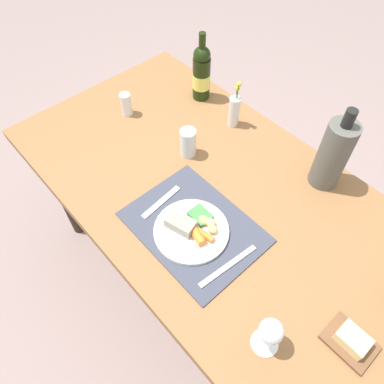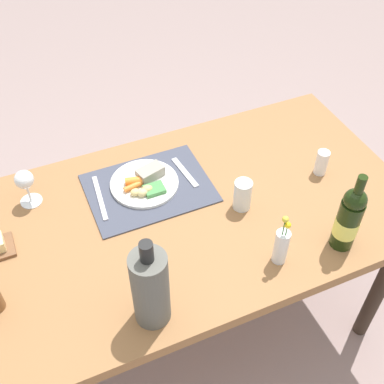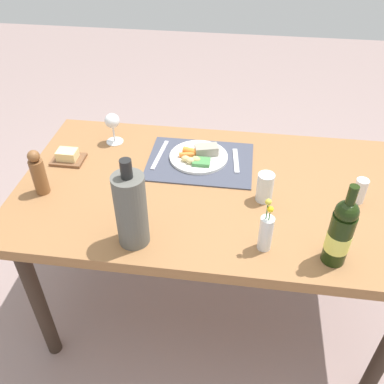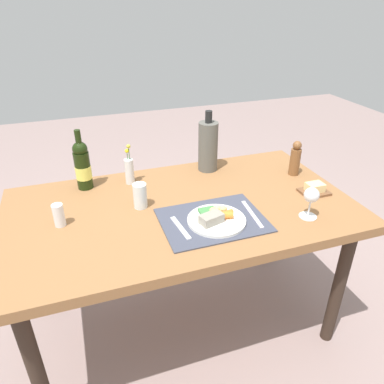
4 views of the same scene
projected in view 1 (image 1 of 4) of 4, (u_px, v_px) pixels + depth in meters
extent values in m
plane|color=gray|center=(205.00, 275.00, 1.88)|extent=(8.00, 8.00, 0.00)
cube|color=#94643B|center=(210.00, 190.00, 1.31)|extent=(1.54, 0.85, 0.04)
cylinder|color=#33251C|center=(62.00, 191.00, 1.77)|extent=(0.06, 0.06, 0.69)
cylinder|color=#33251C|center=(167.00, 128.00, 2.04)|extent=(0.06, 0.06, 0.69)
cube|color=#404352|center=(194.00, 227.00, 1.19)|extent=(0.43, 0.32, 0.01)
cylinder|color=white|center=(191.00, 231.00, 1.17)|extent=(0.24, 0.24, 0.01)
cube|color=gray|center=(181.00, 224.00, 1.15)|extent=(0.11, 0.08, 0.04)
cylinder|color=orange|center=(198.00, 236.00, 1.13)|extent=(0.07, 0.04, 0.03)
cylinder|color=orange|center=(205.00, 235.00, 1.14)|extent=(0.07, 0.03, 0.02)
ellipsoid|color=tan|center=(204.00, 220.00, 1.17)|extent=(0.04, 0.03, 0.03)
ellipsoid|color=#CCB979|center=(210.00, 223.00, 1.17)|extent=(0.04, 0.03, 0.03)
ellipsoid|color=#D1BA71|center=(212.00, 229.00, 1.15)|extent=(0.04, 0.03, 0.02)
cube|color=#448846|center=(200.00, 215.00, 1.19)|extent=(0.07, 0.06, 0.02)
cube|color=silver|center=(161.00, 202.00, 1.24)|extent=(0.04, 0.17, 0.00)
cube|color=silver|center=(228.00, 266.00, 1.10)|extent=(0.04, 0.22, 0.00)
cylinder|color=silver|center=(234.00, 112.00, 1.44)|extent=(0.04, 0.04, 0.13)
cylinder|color=#3F7233|center=(235.00, 106.00, 1.43)|extent=(0.00, 0.00, 0.17)
sphere|color=yellow|center=(237.00, 88.00, 1.36)|extent=(0.02, 0.02, 0.02)
cylinder|color=#3F7233|center=(236.00, 105.00, 1.41)|extent=(0.00, 0.00, 0.19)
sphere|color=gold|center=(239.00, 84.00, 1.33)|extent=(0.02, 0.02, 0.02)
cube|color=brown|center=(349.00, 342.00, 0.97)|extent=(0.13, 0.10, 0.01)
cube|color=#EFD690|center=(353.00, 339.00, 0.95)|extent=(0.08, 0.06, 0.04)
cylinder|color=white|center=(126.00, 104.00, 1.49)|extent=(0.05, 0.05, 0.10)
cylinder|color=#5A5952|center=(333.00, 155.00, 1.21)|extent=(0.10, 0.10, 0.26)
cylinder|color=black|center=(349.00, 118.00, 1.08)|extent=(0.04, 0.04, 0.06)
cylinder|color=white|center=(264.00, 343.00, 0.97)|extent=(0.07, 0.07, 0.00)
cylinder|color=white|center=(267.00, 339.00, 0.94)|extent=(0.01, 0.01, 0.07)
sphere|color=white|center=(271.00, 331.00, 0.89)|extent=(0.06, 0.06, 0.06)
cylinder|color=silver|center=(188.00, 143.00, 1.35)|extent=(0.06, 0.06, 0.11)
cylinder|color=silver|center=(188.00, 147.00, 1.36)|extent=(0.06, 0.06, 0.06)
cylinder|color=black|center=(201.00, 79.00, 1.52)|extent=(0.07, 0.07, 0.18)
sphere|color=black|center=(202.00, 55.00, 1.44)|extent=(0.07, 0.07, 0.07)
cylinder|color=black|center=(202.00, 44.00, 1.40)|extent=(0.03, 0.03, 0.09)
cylinder|color=#EAE560|center=(201.00, 80.00, 1.53)|extent=(0.07, 0.07, 0.06)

